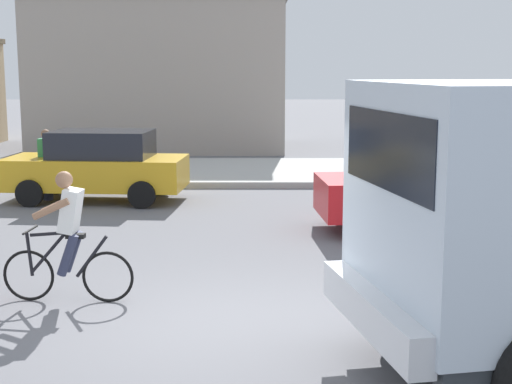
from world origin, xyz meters
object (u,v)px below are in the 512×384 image
Objects in this scene: cyclist at (69,237)px; car_red_near at (99,165)px; pedestrian_near_kerb at (48,163)px; car_far_side at (426,187)px.

cyclist reaches higher than car_red_near.
car_red_near is at bearing 98.80° from cyclist.
car_red_near is 2.54× the size of pedestrian_near_kerb.
cyclist reaches higher than car_far_side.
car_red_near is 1.00× the size of car_far_side.
pedestrian_near_kerb is (-2.32, 7.53, -0.02)m from cyclist.
cyclist reaches higher than pedestrian_near_kerb.
car_far_side is at bearing -22.05° from pedestrian_near_kerb.
pedestrian_near_kerb reaches higher than car_red_near.
cyclist is 1.07× the size of pedestrian_near_kerb.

